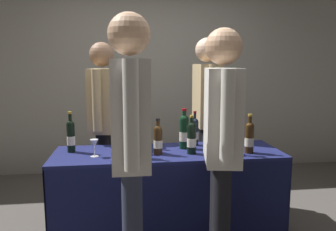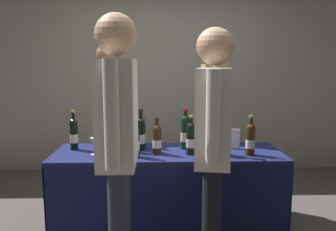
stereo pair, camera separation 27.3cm
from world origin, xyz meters
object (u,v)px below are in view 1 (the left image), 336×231
at_px(vendor_presenter, 206,107).
at_px(taster_foreground_right, 222,133).
at_px(tasting_table, 168,179).
at_px(wine_glass_near_vendor, 94,144).
at_px(featured_wine_bottle, 158,139).
at_px(display_bottle_0, 137,141).
at_px(flower_vase, 226,139).

height_order(vendor_presenter, taster_foreground_right, vendor_presenter).
height_order(tasting_table, vendor_presenter, vendor_presenter).
relative_size(tasting_table, wine_glass_near_vendor, 13.63).
bearing_deg(taster_foreground_right, tasting_table, 34.33).
distance_m(tasting_table, featured_wine_bottle, 0.38).
xyz_separation_m(wine_glass_near_vendor, vendor_presenter, (1.05, 0.66, 0.19)).
relative_size(tasting_table, display_bottle_0, 5.89).
height_order(display_bottle_0, taster_foreground_right, taster_foreground_right).
xyz_separation_m(flower_vase, taster_foreground_right, (-0.17, -0.47, 0.15)).
xyz_separation_m(display_bottle_0, wine_glass_near_vendor, (-0.33, 0.07, -0.03)).
relative_size(flower_vase, vendor_presenter, 0.23).
bearing_deg(featured_wine_bottle, flower_vase, -6.45).
distance_m(flower_vase, taster_foreground_right, 0.53).
bearing_deg(vendor_presenter, display_bottle_0, -42.62).
relative_size(tasting_table, taster_foreground_right, 1.10).
xyz_separation_m(vendor_presenter, taster_foreground_right, (-0.19, -1.18, -0.02)).
height_order(wine_glass_near_vendor, taster_foreground_right, taster_foreground_right).
distance_m(featured_wine_bottle, taster_foreground_right, 0.66).
xyz_separation_m(display_bottle_0, taster_foreground_right, (0.53, -0.45, 0.14)).
relative_size(featured_wine_bottle, vendor_presenter, 0.17).
height_order(featured_wine_bottle, flower_vase, flower_vase).
height_order(flower_vase, vendor_presenter, vendor_presenter).
bearing_deg(tasting_table, taster_foreground_right, -65.98).
bearing_deg(tasting_table, flower_vase, -16.88).
relative_size(wine_glass_near_vendor, vendor_presenter, 0.08).
bearing_deg(display_bottle_0, flower_vase, 1.55).
height_order(featured_wine_bottle, display_bottle_0, display_bottle_0).
distance_m(tasting_table, taster_foreground_right, 0.84).
bearing_deg(featured_wine_bottle, vendor_presenter, 49.73).
bearing_deg(display_bottle_0, taster_foreground_right, -40.50).
distance_m(display_bottle_0, wine_glass_near_vendor, 0.34).
distance_m(tasting_table, display_bottle_0, 0.48).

